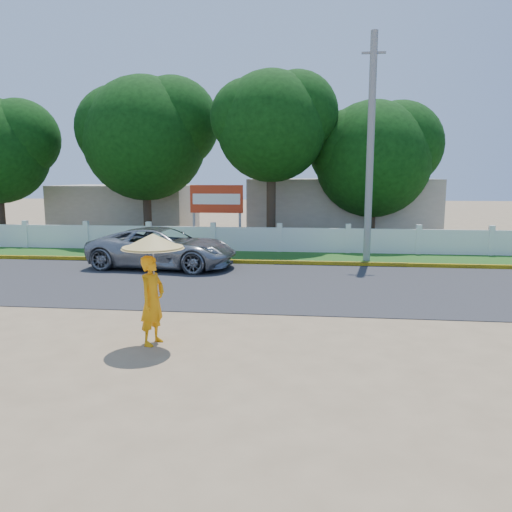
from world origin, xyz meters
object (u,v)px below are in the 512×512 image
Objects in this scene: utility_pole at (370,150)px; vehicle at (163,248)px; billboard at (217,202)px; monk_with_parasol at (153,273)px.

vehicle is (-7.64, -2.34, -3.62)m from utility_pole.
vehicle is at bearing -162.99° from utility_pole.
utility_pole reaches higher than vehicle.
billboard is (-6.66, 3.05, -2.23)m from utility_pole.
billboard is at bearing -4.93° from vehicle.
monk_with_parasol is at bearing -158.96° from vehicle.
billboard reaches higher than vehicle.
utility_pole is at bearing -67.68° from vehicle.
monk_with_parasol is at bearing -116.56° from utility_pole.
utility_pole is 8.77m from vehicle.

